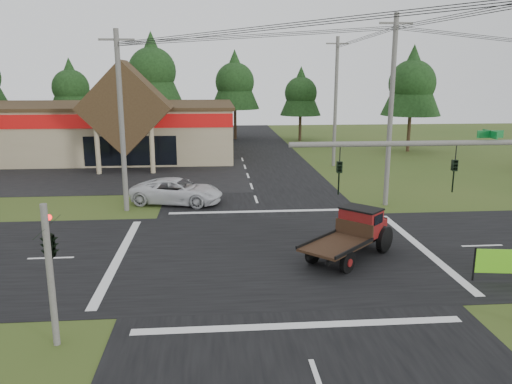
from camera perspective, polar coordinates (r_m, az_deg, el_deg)
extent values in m
plane|color=#384E1B|center=(23.16, 2.06, -6.88)|extent=(120.00, 120.00, 0.00)
cube|color=black|center=(23.16, 2.06, -6.86)|extent=(12.00, 120.00, 0.02)
cube|color=black|center=(23.16, 2.06, -6.86)|extent=(120.00, 12.00, 0.02)
cube|color=black|center=(42.90, -20.04, 1.72)|extent=(28.00, 14.00, 0.02)
cube|color=tan|center=(53.58, -19.31, 6.61)|extent=(30.00, 15.00, 5.00)
cube|color=#3A2817|center=(53.38, -19.52, 9.33)|extent=(30.40, 15.40, 0.30)
cube|color=#9E0C0C|center=(46.20, -21.75, 7.48)|extent=(30.00, 0.12, 1.20)
cube|color=#3A2817|center=(43.81, -14.63, 9.30)|extent=(7.78, 4.00, 7.78)
cylinder|color=tan|center=(42.91, -17.65, 4.60)|extent=(0.40, 0.40, 4.00)
cylinder|color=tan|center=(42.14, -11.79, 4.79)|extent=(0.40, 0.40, 4.00)
cube|color=black|center=(45.15, -14.14, 4.58)|extent=(8.00, 0.08, 2.60)
cylinder|color=#595651|center=(15.49, 18.65, 5.29)|extent=(8.00, 0.16, 0.16)
imported|color=black|center=(16.06, 21.67, 1.69)|extent=(0.16, 0.20, 1.00)
imported|color=black|center=(14.85, 9.47, 1.57)|extent=(0.16, 0.20, 1.00)
cube|color=#0C6626|center=(16.36, 25.20, 6.00)|extent=(0.80, 0.04, 0.22)
cylinder|color=#595651|center=(15.98, -22.44, -8.92)|extent=(0.20, 0.20, 4.40)
imported|color=black|center=(15.69, -22.71, -3.55)|extent=(0.53, 2.48, 1.00)
sphere|color=#FF0C0C|center=(15.78, -22.61, -2.70)|extent=(0.18, 0.18, 0.18)
cylinder|color=#595651|center=(30.20, -15.12, 7.61)|extent=(0.30, 0.30, 10.50)
cube|color=#595651|center=(30.15, -15.67, 16.44)|extent=(2.00, 0.12, 0.12)
cylinder|color=#595651|center=(31.52, 15.14, 8.74)|extent=(0.30, 0.30, 11.50)
cube|color=#595651|center=(31.58, 15.73, 18.09)|extent=(2.00, 0.12, 0.12)
cylinder|color=#595651|center=(44.93, 9.08, 10.03)|extent=(0.30, 0.30, 11.20)
cube|color=#595651|center=(44.95, 9.32, 16.40)|extent=(2.00, 0.12, 0.12)
cylinder|color=#332316|center=(66.22, -20.09, 7.02)|extent=(0.36, 0.36, 3.50)
cone|color=black|center=(65.94, -20.44, 11.38)|extent=(5.60, 5.60, 6.60)
sphere|color=black|center=(65.95, -20.42, 11.12)|extent=(4.40, 4.40, 4.40)
cylinder|color=#332316|center=(63.29, -11.52, 7.78)|extent=(0.36, 0.36, 4.55)
cone|color=black|center=(63.04, -11.80, 13.72)|extent=(7.28, 7.28, 8.58)
sphere|color=black|center=(63.03, -11.79, 13.37)|extent=(5.72, 5.72, 5.72)
cylinder|color=#332316|center=(63.94, -2.39, 7.76)|extent=(0.36, 0.36, 3.85)
cone|color=black|center=(63.65, -2.44, 12.75)|extent=(6.16, 6.16, 7.26)
sphere|color=black|center=(63.66, -2.44, 12.45)|extent=(4.84, 4.84, 4.84)
cylinder|color=#332316|center=(62.83, 5.06, 7.31)|extent=(0.36, 0.36, 3.15)
cone|color=black|center=(62.53, 5.14, 11.45)|extent=(5.04, 5.04, 5.94)
sphere|color=black|center=(62.54, 5.14, 11.21)|extent=(3.96, 3.96, 3.96)
cylinder|color=#332316|center=(55.89, 17.05, 6.42)|extent=(0.36, 0.36, 3.85)
cone|color=black|center=(55.57, 17.44, 12.11)|extent=(6.16, 6.16, 7.26)
sphere|color=black|center=(55.57, 17.42, 11.77)|extent=(4.84, 4.84, 4.84)
imported|color=silver|center=(31.98, -9.01, 0.10)|extent=(6.21, 3.98, 1.59)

